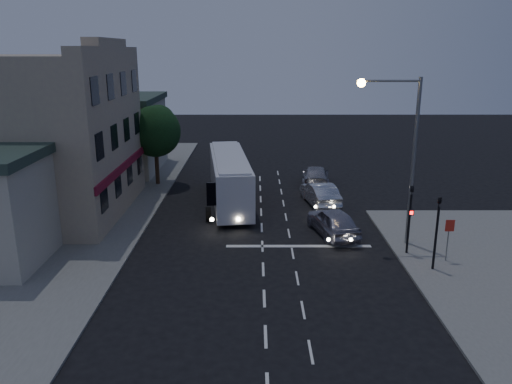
{
  "coord_description": "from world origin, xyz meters",
  "views": [
    {
      "loc": [
        -0.39,
        -23.62,
        10.44
      ],
      "look_at": [
        -0.35,
        5.2,
        2.2
      ],
      "focal_mm": 35.0,
      "sensor_mm": 36.0,
      "label": 1
    }
  ],
  "objects_px": {
    "car_sedan_a": "(320,194)",
    "street_tree": "(155,129)",
    "car_sedan_b": "(316,176)",
    "streetlight": "(403,143)",
    "tour_bus": "(230,177)",
    "traffic_signal_side": "(437,224)",
    "traffic_signal_main": "(410,211)",
    "regulatory_sign": "(449,233)",
    "car_suv": "(333,222)"
  },
  "relations": [
    {
      "from": "tour_bus",
      "to": "car_suv",
      "type": "bearing_deg",
      "value": -51.69
    },
    {
      "from": "traffic_signal_main",
      "to": "regulatory_sign",
      "type": "relative_size",
      "value": 1.86
    },
    {
      "from": "car_suv",
      "to": "car_sedan_b",
      "type": "xyz_separation_m",
      "value": [
        0.3,
        11.25,
        -0.06
      ]
    },
    {
      "from": "car_suv",
      "to": "regulatory_sign",
      "type": "xyz_separation_m",
      "value": [
        5.17,
        -4.04,
        0.79
      ]
    },
    {
      "from": "car_suv",
      "to": "regulatory_sign",
      "type": "height_order",
      "value": "regulatory_sign"
    },
    {
      "from": "tour_bus",
      "to": "car_suv",
      "type": "distance_m",
      "value": 8.99
    },
    {
      "from": "traffic_signal_side",
      "to": "streetlight",
      "type": "relative_size",
      "value": 0.46
    },
    {
      "from": "car_suv",
      "to": "streetlight",
      "type": "height_order",
      "value": "streetlight"
    },
    {
      "from": "car_sedan_a",
      "to": "tour_bus",
      "type": "bearing_deg",
      "value": -13.71
    },
    {
      "from": "traffic_signal_main",
      "to": "traffic_signal_side",
      "type": "relative_size",
      "value": 1.0
    },
    {
      "from": "traffic_signal_main",
      "to": "car_sedan_a",
      "type": "bearing_deg",
      "value": 111.33
    },
    {
      "from": "regulatory_sign",
      "to": "streetlight",
      "type": "relative_size",
      "value": 0.24
    },
    {
      "from": "traffic_signal_side",
      "to": "street_tree",
      "type": "xyz_separation_m",
      "value": [
        -16.51,
        16.22,
        2.08
      ]
    },
    {
      "from": "car_sedan_b",
      "to": "streetlight",
      "type": "height_order",
      "value": "streetlight"
    },
    {
      "from": "traffic_signal_side",
      "to": "regulatory_sign",
      "type": "xyz_separation_m",
      "value": [
        1.0,
        0.96,
        -0.82
      ]
    },
    {
      "from": "street_tree",
      "to": "car_sedan_a",
      "type": "bearing_deg",
      "value": -23.41
    },
    {
      "from": "street_tree",
      "to": "car_sedan_b",
      "type": "bearing_deg",
      "value": 0.13
    },
    {
      "from": "car_sedan_a",
      "to": "car_sedan_b",
      "type": "xyz_separation_m",
      "value": [
        0.31,
        5.37,
        -0.04
      ]
    },
    {
      "from": "tour_bus",
      "to": "streetlight",
      "type": "xyz_separation_m",
      "value": [
        9.53,
        -7.91,
        3.88
      ]
    },
    {
      "from": "car_sedan_b",
      "to": "streetlight",
      "type": "distance_m",
      "value": 14.09
    },
    {
      "from": "car_suv",
      "to": "traffic_signal_side",
      "type": "bearing_deg",
      "value": 116.34
    },
    {
      "from": "traffic_signal_side",
      "to": "car_suv",
      "type": "bearing_deg",
      "value": 129.8
    },
    {
      "from": "tour_bus",
      "to": "traffic_signal_main",
      "type": "xyz_separation_m",
      "value": [
        9.79,
        -9.33,
        0.56
      ]
    },
    {
      "from": "car_sedan_b",
      "to": "street_tree",
      "type": "bearing_deg",
      "value": 6.35
    },
    {
      "from": "streetlight",
      "to": "car_sedan_a",
      "type": "bearing_deg",
      "value": 113.29
    },
    {
      "from": "streetlight",
      "to": "regulatory_sign",
      "type": "bearing_deg",
      "value": -51.25
    },
    {
      "from": "traffic_signal_side",
      "to": "street_tree",
      "type": "relative_size",
      "value": 0.66
    },
    {
      "from": "car_sedan_a",
      "to": "street_tree",
      "type": "relative_size",
      "value": 0.77
    },
    {
      "from": "car_suv",
      "to": "street_tree",
      "type": "distance_m",
      "value": 17.08
    },
    {
      "from": "traffic_signal_main",
      "to": "regulatory_sign",
      "type": "bearing_deg",
      "value": -30.84
    },
    {
      "from": "streetlight",
      "to": "traffic_signal_main",
      "type": "bearing_deg",
      "value": -79.8
    },
    {
      "from": "car_suv",
      "to": "regulatory_sign",
      "type": "bearing_deg",
      "value": 128.54
    },
    {
      "from": "tour_bus",
      "to": "street_tree",
      "type": "bearing_deg",
      "value": 133.99
    },
    {
      "from": "car_suv",
      "to": "regulatory_sign",
      "type": "relative_size",
      "value": 2.15
    },
    {
      "from": "traffic_signal_side",
      "to": "traffic_signal_main",
      "type": "bearing_deg",
      "value": 109.49
    },
    {
      "from": "regulatory_sign",
      "to": "street_tree",
      "type": "bearing_deg",
      "value": 138.92
    },
    {
      "from": "car_sedan_a",
      "to": "car_sedan_b",
      "type": "relative_size",
      "value": 0.93
    },
    {
      "from": "car_suv",
      "to": "traffic_signal_side",
      "type": "xyz_separation_m",
      "value": [
        4.17,
        -5.0,
        1.61
      ]
    },
    {
      "from": "car_sedan_b",
      "to": "traffic_signal_side",
      "type": "bearing_deg",
      "value": 109.61
    },
    {
      "from": "street_tree",
      "to": "car_suv",
      "type": "bearing_deg",
      "value": -42.29
    },
    {
      "from": "traffic_signal_main",
      "to": "regulatory_sign",
      "type": "xyz_separation_m",
      "value": [
        1.7,
        -1.01,
        -0.82
      ]
    },
    {
      "from": "regulatory_sign",
      "to": "tour_bus",
      "type": "bearing_deg",
      "value": 138.0
    },
    {
      "from": "regulatory_sign",
      "to": "street_tree",
      "type": "height_order",
      "value": "street_tree"
    },
    {
      "from": "car_suv",
      "to": "car_sedan_a",
      "type": "height_order",
      "value": "car_suv"
    },
    {
      "from": "car_suv",
      "to": "street_tree",
      "type": "bearing_deg",
      "value": -55.74
    },
    {
      "from": "traffic_signal_side",
      "to": "street_tree",
      "type": "bearing_deg",
      "value": 135.5
    },
    {
      "from": "car_sedan_a",
      "to": "street_tree",
      "type": "xyz_separation_m",
      "value": [
        -12.33,
        5.34,
        3.71
      ]
    },
    {
      "from": "car_sedan_b",
      "to": "regulatory_sign",
      "type": "height_order",
      "value": "regulatory_sign"
    },
    {
      "from": "car_sedan_b",
      "to": "traffic_signal_main",
      "type": "height_order",
      "value": "traffic_signal_main"
    },
    {
      "from": "traffic_signal_main",
      "to": "streetlight",
      "type": "height_order",
      "value": "streetlight"
    }
  ]
}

